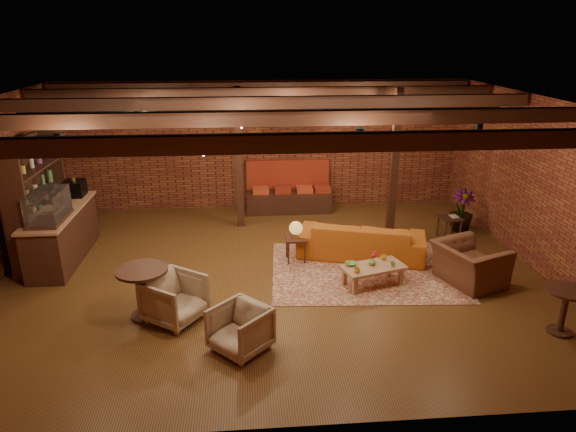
{
  "coord_description": "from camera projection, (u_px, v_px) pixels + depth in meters",
  "views": [
    {
      "loc": [
        -0.43,
        -8.73,
        4.33
      ],
      "look_at": [
        0.31,
        0.2,
        1.08
      ],
      "focal_mm": 32.0,
      "sensor_mm": 36.0,
      "label": 1
    }
  ],
  "objects": [
    {
      "name": "floor",
      "position": [
        273.0,
        273.0,
        9.69
      ],
      "size": [
        10.0,
        10.0,
        0.0
      ],
      "primitive_type": "plane",
      "color": "#3D260F",
      "rests_on": "ground"
    },
    {
      "name": "ceiling",
      "position": [
        271.0,
        102.0,
        8.6
      ],
      "size": [
        10.0,
        8.0,
        0.02
      ],
      "primitive_type": "cube",
      "color": "black",
      "rests_on": "wall_back"
    },
    {
      "name": "wall_back",
      "position": [
        263.0,
        145.0,
        12.89
      ],
      "size": [
        10.0,
        0.02,
        3.2
      ],
      "primitive_type": "cube",
      "color": "maroon",
      "rests_on": "ground"
    },
    {
      "name": "wall_front",
      "position": [
        292.0,
        305.0,
        5.4
      ],
      "size": [
        10.0,
        0.02,
        3.2
      ],
      "primitive_type": "cube",
      "color": "maroon",
      "rests_on": "ground"
    },
    {
      "name": "wall_right",
      "position": [
        540.0,
        186.0,
        9.53
      ],
      "size": [
        0.02,
        8.0,
        3.2
      ],
      "primitive_type": "cube",
      "color": "maroon",
      "rests_on": "ground"
    },
    {
      "name": "ceiling_beams",
      "position": [
        271.0,
        109.0,
        8.64
      ],
      "size": [
        9.8,
        6.4,
        0.22
      ],
      "primitive_type": null,
      "color": "black",
      "rests_on": "ceiling"
    },
    {
      "name": "ceiling_pipe",
      "position": [
        267.0,
        109.0,
        10.22
      ],
      "size": [
        9.6,
        0.12,
        0.12
      ],
      "primitive_type": "cylinder",
      "rotation": [
        0.0,
        1.57,
        0.0
      ],
      "color": "black",
      "rests_on": "ceiling"
    },
    {
      "name": "post_left",
      "position": [
        239.0,
        159.0,
        11.53
      ],
      "size": [
        0.16,
        0.16,
        3.2
      ],
      "primitive_type": "cube",
      "color": "black",
      "rests_on": "ground"
    },
    {
      "name": "post_right",
      "position": [
        394.0,
        162.0,
        11.24
      ],
      "size": [
        0.16,
        0.16,
        3.2
      ],
      "primitive_type": "cube",
      "color": "black",
      "rests_on": "ground"
    },
    {
      "name": "service_counter",
      "position": [
        61.0,
        222.0,
        10.04
      ],
      "size": [
        0.8,
        2.5,
        1.6
      ],
      "primitive_type": null,
      "color": "black",
      "rests_on": "ground"
    },
    {
      "name": "plant_counter",
      "position": [
        66.0,
        198.0,
        10.09
      ],
      "size": [
        0.35,
        0.39,
        0.3
      ],
      "primitive_type": "imported",
      "color": "#337F33",
      "rests_on": "service_counter"
    },
    {
      "name": "shelving_hutch",
      "position": [
        38.0,
        201.0,
        9.96
      ],
      "size": [
        0.52,
        2.0,
        2.4
      ],
      "primitive_type": null,
      "color": "black",
      "rests_on": "ground"
    },
    {
      "name": "banquette",
      "position": [
        289.0,
        192.0,
        12.89
      ],
      "size": [
        2.1,
        0.7,
        1.0
      ],
      "primitive_type": null,
      "color": "maroon",
      "rests_on": "ground"
    },
    {
      "name": "service_sign",
      "position": [
        290.0,
        121.0,
        11.84
      ],
      "size": [
        0.86,
        0.06,
        0.3
      ],
      "primitive_type": "cube",
      "color": "orange",
      "rests_on": "ceiling"
    },
    {
      "name": "ceiling_spotlights",
      "position": [
        271.0,
        122.0,
        8.72
      ],
      "size": [
        6.4,
        4.4,
        0.28
      ],
      "primitive_type": null,
      "color": "black",
      "rests_on": "ceiling"
    },
    {
      "name": "rug",
      "position": [
        364.0,
        270.0,
        9.8
      ],
      "size": [
        3.66,
        2.89,
        0.01
      ],
      "primitive_type": "cube",
      "rotation": [
        0.0,
        0.0,
        -0.06
      ],
      "color": "maroon",
      "rests_on": "floor"
    },
    {
      "name": "sofa",
      "position": [
        361.0,
        239.0,
        10.32
      ],
      "size": [
        2.68,
        1.65,
        0.73
      ],
      "primitive_type": "imported",
      "rotation": [
        0.0,
        0.0,
        2.85
      ],
      "color": "#A85317",
      "rests_on": "floor"
    },
    {
      "name": "coffee_table",
      "position": [
        372.0,
        268.0,
        9.13
      ],
      "size": [
        1.23,
        0.85,
        0.63
      ],
      "rotation": [
        0.0,
        0.0,
        0.29
      ],
      "color": "#996447",
      "rests_on": "floor"
    },
    {
      "name": "side_table_lamp",
      "position": [
        296.0,
        231.0,
        10.01
      ],
      "size": [
        0.41,
        0.41,
        0.83
      ],
      "rotation": [
        0.0,
        0.0,
        0.03
      ],
      "color": "black",
      "rests_on": "floor"
    },
    {
      "name": "round_table_left",
      "position": [
        143.0,
        285.0,
        8.05
      ],
      "size": [
        0.81,
        0.81,
        0.84
      ],
      "color": "black",
      "rests_on": "floor"
    },
    {
      "name": "armchair_a",
      "position": [
        174.0,
        297.0,
        8.01
      ],
      "size": [
        1.07,
        1.08,
        0.82
      ],
      "primitive_type": "imported",
      "rotation": [
        0.0,
        0.0,
        0.96
      ],
      "color": "beige",
      "rests_on": "floor"
    },
    {
      "name": "armchair_b",
      "position": [
        240.0,
        327.0,
        7.26
      ],
      "size": [
        0.99,
        0.99,
        0.74
      ],
      "primitive_type": "imported",
      "rotation": [
        0.0,
        0.0,
        -0.78
      ],
      "color": "beige",
      "rests_on": "floor"
    },
    {
      "name": "armchair_right",
      "position": [
        470.0,
        258.0,
        9.18
      ],
      "size": [
        1.09,
        1.32,
        0.99
      ],
      "primitive_type": "imported",
      "rotation": [
        0.0,
        0.0,
        1.93
      ],
      "color": "brown",
      "rests_on": "floor"
    },
    {
      "name": "side_table_book",
      "position": [
        450.0,
        219.0,
        11.21
      ],
      "size": [
        0.49,
        0.49,
        0.51
      ],
      "rotation": [
        0.0,
        0.0,
        0.14
      ],
      "color": "black",
      "rests_on": "floor"
    },
    {
      "name": "round_table_right",
      "position": [
        565.0,
        304.0,
        7.64
      ],
      "size": [
        0.62,
        0.62,
        0.73
      ],
      "color": "black",
      "rests_on": "floor"
    },
    {
      "name": "plant_tall",
      "position": [
        467.0,
        170.0,
        11.29
      ],
      "size": [
        1.67,
        1.67,
        2.88
      ],
      "primitive_type": "imported",
      "rotation": [
        0.0,
        0.0,
        0.04
      ],
      "color": "#4C7F4C",
      "rests_on": "floor"
    }
  ]
}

